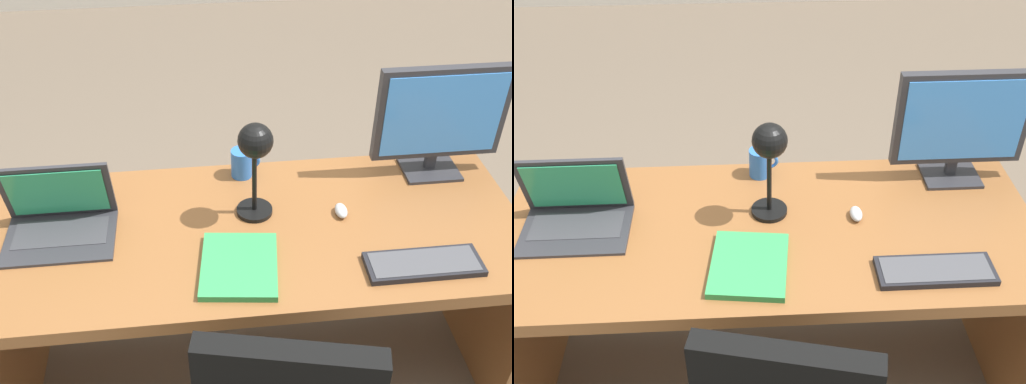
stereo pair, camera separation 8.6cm
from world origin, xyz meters
TOP-DOWN VIEW (x-y plane):
  - ground at (0.00, 1.50)m, footprint 12.00×12.00m
  - desk at (0.00, 0.04)m, footprint 1.75×0.73m
  - monitor at (0.66, 0.25)m, footprint 0.46×0.16m
  - laptop at (-0.63, 0.07)m, footprint 0.34×0.25m
  - keyboard at (0.48, -0.23)m, footprint 0.35×0.13m
  - mouse at (0.28, 0.04)m, footprint 0.04×0.07m
  - desk_lamp at (0.00, 0.06)m, footprint 0.12×0.14m
  - book at (-0.07, -0.18)m, footprint 0.26×0.30m
  - coffee_mug at (-0.02, 0.30)m, footprint 0.10×0.08m

SIDE VIEW (x-z plane):
  - ground at x=0.00m, z-range 0.00..0.00m
  - desk at x=0.00m, z-range 0.18..0.91m
  - keyboard at x=0.48m, z-range 0.74..0.76m
  - book at x=-0.07m, z-range 0.74..0.76m
  - mouse at x=0.28m, z-range 0.74..0.77m
  - coffee_mug at x=-0.02m, z-range 0.74..0.84m
  - laptop at x=-0.63m, z-range 0.69..0.92m
  - monitor at x=0.66m, z-range 0.76..1.17m
  - desk_lamp at x=0.00m, z-range 0.81..1.17m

